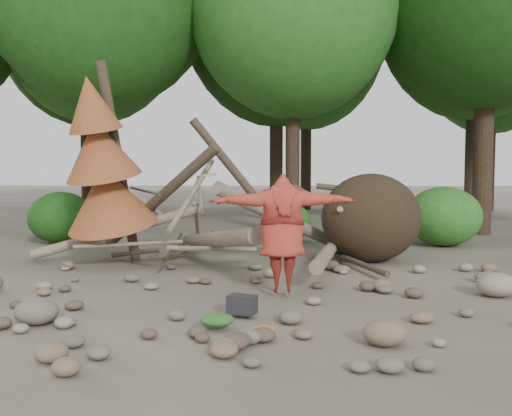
{
  "coord_description": "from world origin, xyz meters",
  "views": [
    {
      "loc": [
        0.48,
        -8.41,
        2.09
      ],
      "look_at": [
        0.14,
        1.5,
        1.4
      ],
      "focal_mm": 40.0,
      "sensor_mm": 36.0,
      "label": 1
    }
  ],
  "objects": [
    {
      "name": "ground",
      "position": [
        0.0,
        0.0,
        0.0
      ],
      "size": [
        120.0,
        120.0,
        0.0
      ],
      "primitive_type": "plane",
      "color": "#514C44",
      "rests_on": "ground"
    },
    {
      "name": "bush_left",
      "position": [
        -5.5,
        7.2,
        0.72
      ],
      "size": [
        1.8,
        1.8,
        1.44
      ],
      "primitive_type": "ellipsoid",
      "color": "#1D5015",
      "rests_on": "ground"
    },
    {
      "name": "bush_right",
      "position": [
        5.0,
        7.0,
        0.8
      ],
      "size": [
        2.0,
        2.0,
        1.6
      ],
      "primitive_type": "ellipsoid",
      "color": "#317925",
      "rests_on": "ground"
    },
    {
      "name": "backpack",
      "position": [
        0.01,
        -0.55,
        0.13
      ],
      "size": [
        0.45,
        0.38,
        0.26
      ],
      "primitive_type": "cube",
      "rotation": [
        0.0,
        0.0,
        -0.38
      ],
      "color": "black",
      "rests_on": "ground"
    },
    {
      "name": "boulder_front_right",
      "position": [
        1.77,
        -1.77,
        0.16
      ],
      "size": [
        0.52,
        0.47,
        0.31
      ],
      "primitive_type": "ellipsoid",
      "color": "#7A614C",
      "rests_on": "ground"
    },
    {
      "name": "cloth_green",
      "position": [
        -0.27,
        -1.19,
        0.08
      ],
      "size": [
        0.45,
        0.38,
        0.17
      ],
      "primitive_type": "ellipsoid",
      "color": "#2C6026",
      "rests_on": "ground"
    },
    {
      "name": "dead_conifer",
      "position": [
        -3.12,
        3.37,
        2.11
      ],
      "size": [
        2.06,
        2.16,
        4.35
      ],
      "color": "#4C3F30",
      "rests_on": "ground"
    },
    {
      "name": "frisbee_thrower",
      "position": [
        0.59,
        0.76,
        1.04
      ],
      "size": [
        2.59,
        0.78,
        1.94
      ],
      "color": "#A12F24",
      "rests_on": "ground"
    },
    {
      "name": "bush_mid",
      "position": [
        0.8,
        7.8,
        0.56
      ],
      "size": [
        1.4,
        1.4,
        1.12
      ],
      "primitive_type": "ellipsoid",
      "color": "#27661D",
      "rests_on": "ground"
    },
    {
      "name": "cloth_orange",
      "position": [
        0.34,
        -1.5,
        0.05
      ],
      "size": [
        0.29,
        0.24,
        0.11
      ],
      "primitive_type": "ellipsoid",
      "color": "#B45D1E",
      "rests_on": "ground"
    },
    {
      "name": "boulder_mid_right",
      "position": [
        4.09,
        0.89,
        0.2
      ],
      "size": [
        0.66,
        0.59,
        0.39
      ],
      "primitive_type": "ellipsoid",
      "color": "gray",
      "rests_on": "ground"
    },
    {
      "name": "boulder_front_left",
      "position": [
        -2.72,
        -1.01,
        0.18
      ],
      "size": [
        0.59,
        0.53,
        0.35
      ],
      "primitive_type": "ellipsoid",
      "color": "#6B6559",
      "rests_on": "ground"
    },
    {
      "name": "deadfall_pile",
      "position": [
        2.02,
        4.24,
        0.95
      ],
      "size": [
        8.55,
        5.24,
        3.3
      ],
      "color": "#332619",
      "rests_on": "ground"
    }
  ]
}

